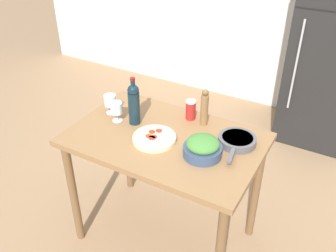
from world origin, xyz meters
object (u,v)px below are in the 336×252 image
Objects in this scene: wine_glass_near at (117,109)px; wine_glass_far at (110,101)px; cast_iron_skillet at (237,140)px; pepper_mill at (204,108)px; homemade_pizza at (154,138)px; salt_canister at (191,110)px; salad_bowl at (203,147)px; wine_bottle at (134,103)px; refrigerator at (334,49)px.

wine_glass_near is 1.00× the size of wine_glass_far.
cast_iron_skillet is (0.79, 0.14, -0.07)m from wine_glass_near.
pepper_mill is (0.62, 0.18, 0.03)m from wine_glass_far.
salt_canister is (0.08, 0.34, 0.05)m from homemade_pizza.
wine_bottle is at bearing 168.94° from salad_bowl.
pepper_mill is 0.35m from salad_bowl.
wine_glass_near is (-0.12, -0.04, -0.06)m from wine_bottle.
wine_glass_far is at bearing -121.57° from refrigerator.
refrigerator is 5.17× the size of cast_iron_skillet.
refrigerator is 2.22m from wine_glass_near.
homemade_pizza is (0.43, -0.14, -0.08)m from wine_glass_far.
pepper_mill is at bearing 60.25° from homemade_pizza.
salt_canister is at bearing 32.56° from wine_glass_near.
cast_iron_skillet is at bearing 10.07° from wine_glass_near.
wine_glass_far is at bearing 148.12° from wine_glass_near.
wine_bottle is 0.22m from wine_glass_far.
refrigerator is at bearing 58.43° from wine_glass_far.
cast_iron_skillet is (-0.27, -1.81, -0.03)m from refrigerator.
salad_bowl is (0.76, -0.13, -0.04)m from wine_glass_far.
wine_glass_near and salt_canister have the same top height.
pepper_mill is at bearing 113.68° from salad_bowl.
homemade_pizza is at bearing -109.73° from refrigerator.
refrigerator is at bearing 61.42° from wine_glass_near.
refrigerator is 1.81m from salt_canister.
salad_bowl is (0.14, -0.32, -0.07)m from pepper_mill.
wine_glass_near is at bearing -162.93° from wine_bottle.
salad_bowl is (0.54, -0.11, -0.09)m from wine_bottle.
refrigerator is at bearing 68.96° from salt_canister.
cast_iron_skillet is (0.38, -0.12, -0.04)m from salt_canister.
pepper_mill is at bearing 27.49° from wine_bottle.
wine_glass_near is 0.37× the size of cast_iron_skillet.
wine_glass_far is at bearing 162.46° from homemade_pizza.
pepper_mill is at bearing -107.66° from refrigerator.
wine_glass_far is at bearing 173.29° from wine_bottle.
wine_bottle is 0.28m from homemade_pizza.
homemade_pizza is (0.22, -0.11, -0.13)m from wine_bottle.
wine_bottle is 0.56m from salad_bowl.
wine_bottle is at bearing -116.29° from refrigerator.
wine_bottle reaches higher than salt_canister.
salad_bowl is at bearing -66.32° from pepper_mill.
wine_bottle is 0.89× the size of cast_iron_skillet.
wine_glass_near is (-1.06, -1.95, 0.04)m from refrigerator.
salt_canister reaches higher than cast_iron_skillet.
wine_glass_near is at bearing -118.58° from refrigerator.
refrigerator reaches higher than homemade_pizza.
refrigerator reaches higher than wine_glass_near.
wine_glass_far is 0.50× the size of homemade_pizza.
pepper_mill reaches higher than salad_bowl.
salt_canister is at bearing 170.01° from pepper_mill.
salt_canister is (-0.65, -1.69, 0.01)m from refrigerator.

